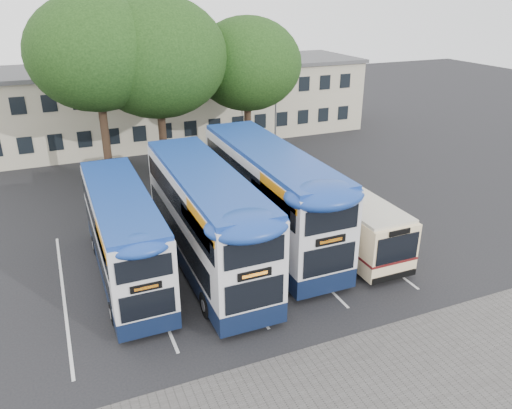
{
  "coord_description": "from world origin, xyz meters",
  "views": [
    {
      "loc": [
        -10.17,
        -14.47,
        11.76
      ],
      "look_at": [
        -1.97,
        5.0,
        2.64
      ],
      "focal_mm": 35.0,
      "sensor_mm": 36.0,
      "label": 1
    }
  ],
  "objects": [
    {
      "name": "bay_lines",
      "position": [
        -3.75,
        5.0,
        0.01
      ],
      "size": [
        14.12,
        11.0,
        0.01
      ],
      "color": "silver",
      "rests_on": "ground"
    },
    {
      "name": "tree_left",
      "position": [
        -7.1,
        17.0,
        8.35
      ],
      "size": [
        7.95,
        7.95,
        11.74
      ],
      "color": "black",
      "rests_on": "ground"
    },
    {
      "name": "lamp_post",
      "position": [
        6.0,
        19.97,
        5.08
      ],
      "size": [
        0.25,
        1.05,
        9.06
      ],
      "color": "gray",
      "rests_on": "ground"
    },
    {
      "name": "bus_single",
      "position": [
        2.46,
        5.0,
        1.6
      ],
      "size": [
        2.4,
        9.45,
        2.82
      ],
      "color": "#FFE1AA",
      "rests_on": "ground"
    },
    {
      "name": "tree_mid",
      "position": [
        -3.44,
        17.34,
        7.91
      ],
      "size": [
        8.8,
        8.8,
        11.67
      ],
      "color": "black",
      "rests_on": "ground"
    },
    {
      "name": "depot_building",
      "position": [
        0.0,
        26.99,
        3.15
      ],
      "size": [
        32.4,
        8.4,
        6.2
      ],
      "color": "beige",
      "rests_on": "ground"
    },
    {
      "name": "tree_right",
      "position": [
        2.93,
        18.16,
        7.07
      ],
      "size": [
        7.45,
        7.45,
        10.25
      ],
      "color": "black",
      "rests_on": "ground"
    },
    {
      "name": "ground",
      "position": [
        0.0,
        0.0,
        0.0
      ],
      "size": [
        120.0,
        120.0,
        0.0
      ],
      "primitive_type": "plane",
      "color": "black",
      "rests_on": "ground"
    },
    {
      "name": "bus_dd_mid",
      "position": [
        -4.43,
        4.89,
        2.56
      ],
      "size": [
        2.71,
        11.17,
        4.66
      ],
      "color": "#0E1934",
      "rests_on": "ground"
    },
    {
      "name": "bus_dd_right",
      "position": [
        -0.79,
        6.12,
        2.66
      ],
      "size": [
        2.81,
        11.58,
        4.83
      ],
      "color": "#0E1934",
      "rests_on": "ground"
    },
    {
      "name": "bus_dd_left",
      "position": [
        -7.98,
        5.36,
        2.23
      ],
      "size": [
        2.36,
        9.72,
        4.05
      ],
      "color": "#0E1934",
      "rests_on": "ground"
    },
    {
      "name": "paving_strip",
      "position": [
        -2.0,
        -5.0,
        0.01
      ],
      "size": [
        40.0,
        6.0,
        0.01
      ],
      "primitive_type": "cube",
      "color": "#595654",
      "rests_on": "ground"
    }
  ]
}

